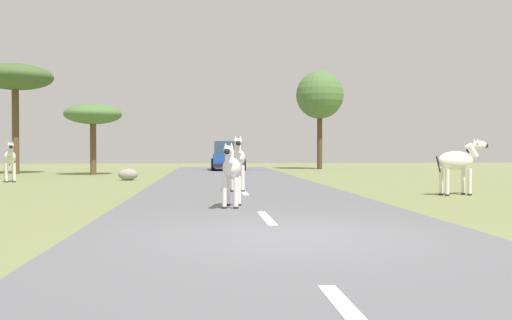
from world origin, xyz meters
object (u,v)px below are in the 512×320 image
(zebra_4, at_px, (458,161))
(tree_5, at_px, (93,115))
(tree_2, at_px, (320,96))
(rock_1, at_px, (128,174))
(zebra_0, at_px, (238,158))
(car_0, at_px, (228,157))
(zebra_1, at_px, (10,158))
(zebra_3, at_px, (231,169))
(tree_3, at_px, (15,78))

(zebra_4, bearing_deg, tree_5, -148.65)
(tree_2, relative_size, rock_1, 7.72)
(zebra_0, xyz_separation_m, rock_1, (-4.18, 7.19, -0.77))
(zebra_0, height_order, rock_1, zebra_0)
(car_0, bearing_deg, tree_5, 36.83)
(zebra_0, height_order, zebra_1, zebra_0)
(zebra_0, relative_size, zebra_1, 1.07)
(tree_5, bearing_deg, zebra_4, -47.51)
(zebra_3, bearing_deg, zebra_1, -44.13)
(car_0, bearing_deg, zebra_0, 89.23)
(tree_5, bearing_deg, tree_3, 162.74)
(zebra_1, distance_m, zebra_4, 16.64)
(zebra_4, height_order, tree_3, tree_3)
(tree_2, height_order, tree_5, tree_2)
(tree_5, bearing_deg, tree_2, 28.64)
(zebra_3, bearing_deg, tree_5, -60.96)
(rock_1, bearing_deg, zebra_4, -39.92)
(zebra_1, bearing_deg, tree_3, -94.42)
(zebra_4, relative_size, tree_2, 0.26)
(zebra_4, height_order, tree_2, tree_2)
(zebra_1, distance_m, tree_3, 8.82)
(zebra_4, distance_m, tree_2, 21.43)
(tree_2, height_order, rock_1, tree_2)
(zebra_0, height_order, tree_2, tree_2)
(zebra_3, relative_size, tree_5, 0.40)
(zebra_0, height_order, tree_5, tree_5)
(zebra_3, relative_size, zebra_4, 0.86)
(tree_2, bearing_deg, zebra_3, -105.74)
(zebra_4, distance_m, car_0, 19.93)
(zebra_0, relative_size, rock_1, 2.06)
(zebra_0, xyz_separation_m, zebra_4, (6.10, -1.40, -0.06))
(tree_5, distance_m, rock_1, 6.49)
(zebra_0, bearing_deg, tree_5, -59.75)
(zebra_3, bearing_deg, car_0, -82.93)
(zebra_3, height_order, rock_1, zebra_3)
(car_0, relative_size, tree_2, 0.68)
(tree_2, distance_m, rock_1, 17.03)
(zebra_1, xyz_separation_m, tree_3, (-2.25, 7.49, 4.06))
(tree_3, height_order, rock_1, tree_3)
(tree_3, relative_size, rock_1, 6.93)
(zebra_0, bearing_deg, zebra_1, -34.00)
(zebra_0, bearing_deg, rock_1, -57.60)
(zebra_1, relative_size, tree_5, 0.45)
(car_0, distance_m, tree_3, 12.60)
(zebra_1, relative_size, zebra_3, 1.11)
(zebra_3, xyz_separation_m, tree_5, (-6.26, 17.18, 2.16))
(zebra_3, distance_m, car_0, 22.36)
(zebra_4, bearing_deg, rock_1, -141.07)
(tree_3, bearing_deg, tree_2, 18.62)
(zebra_0, height_order, zebra_4, zebra_0)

